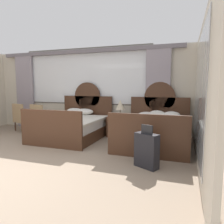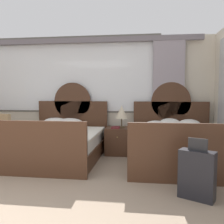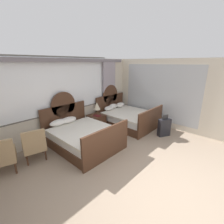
# 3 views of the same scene
# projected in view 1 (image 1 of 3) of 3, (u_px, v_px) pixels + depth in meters

# --- Properties ---
(wall_back_window) EXTENTS (6.88, 0.22, 2.75)m
(wall_back_window) POSITION_uv_depth(u_px,v_px,m) (85.00, 87.00, 7.09)
(wall_back_window) COLOR beige
(wall_back_window) RESTS_ON ground_plane
(wall_right_mirror) EXTENTS (0.08, 4.55, 2.70)m
(wall_right_mirror) POSITION_uv_depth(u_px,v_px,m) (202.00, 94.00, 3.86)
(wall_right_mirror) COLOR beige
(wall_right_mirror) RESTS_ON ground_plane
(bed_near_window) EXTENTS (1.71, 2.12, 1.62)m
(bed_near_window) POSITION_uv_depth(u_px,v_px,m) (73.00, 126.00, 6.16)
(bed_near_window) COLOR #472B1C
(bed_near_window) RESTS_ON ground_plane
(bed_near_mirror) EXTENTS (1.71, 2.12, 1.62)m
(bed_near_mirror) POSITION_uv_depth(u_px,v_px,m) (154.00, 131.00, 5.40)
(bed_near_mirror) COLOR #472B1C
(bed_near_mirror) RESTS_ON ground_plane
(nightstand_between_beds) EXTENTS (0.57, 0.59, 0.60)m
(nightstand_between_beds) POSITION_uv_depth(u_px,v_px,m) (118.00, 126.00, 6.39)
(nightstand_between_beds) COLOR #472B1C
(nightstand_between_beds) RESTS_ON ground_plane
(table_lamp_on_nightstand) EXTENTS (0.27, 0.27, 0.50)m
(table_lamp_on_nightstand) POSITION_uv_depth(u_px,v_px,m) (120.00, 105.00, 6.30)
(table_lamp_on_nightstand) COLOR brown
(table_lamp_on_nightstand) RESTS_ON nightstand_between_beds
(book_on_nightstand) EXTENTS (0.18, 0.26, 0.03)m
(book_on_nightstand) POSITION_uv_depth(u_px,v_px,m) (115.00, 116.00, 6.26)
(book_on_nightstand) COLOR maroon
(book_on_nightstand) RESTS_ON nightstand_between_beds
(armchair_by_window_left) EXTENTS (0.66, 0.66, 0.92)m
(armchair_by_window_left) POSITION_uv_depth(u_px,v_px,m) (41.00, 118.00, 6.87)
(armchair_by_window_left) COLOR tan
(armchair_by_window_left) RESTS_ON ground_plane
(armchair_by_window_centre) EXTENTS (0.68, 0.68, 0.92)m
(armchair_by_window_centre) POSITION_uv_depth(u_px,v_px,m) (22.00, 117.00, 7.11)
(armchair_by_window_centre) COLOR tan
(armchair_by_window_centre) RESTS_ON ground_plane
(suitcase_on_floor) EXTENTS (0.48, 0.38, 0.80)m
(suitcase_on_floor) POSITION_uv_depth(u_px,v_px,m) (147.00, 150.00, 3.88)
(suitcase_on_floor) COLOR black
(suitcase_on_floor) RESTS_ON ground_plane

